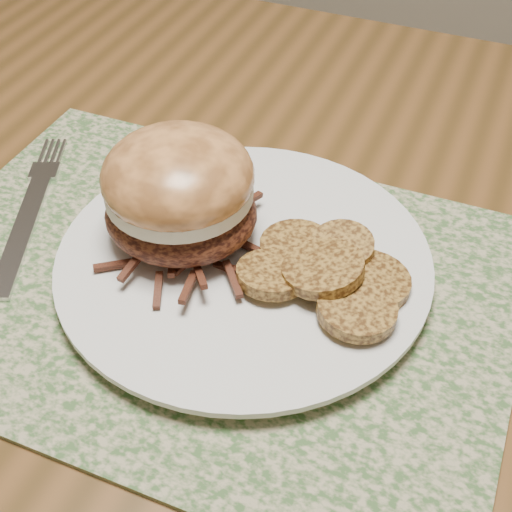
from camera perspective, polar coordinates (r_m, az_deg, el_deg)
The scene contains 5 objects.
placemat at distance 0.53m, azimuth -4.15°, elevation -2.22°, with size 0.45×0.33×0.00m, color #3E6031.
dinner_plate at distance 0.53m, azimuth -0.97°, elevation -0.55°, with size 0.26×0.26×0.02m, color white.
pork_sandwich at distance 0.51m, azimuth -6.16°, elevation 5.12°, with size 0.11×0.11×0.09m.
roasted_potatoes at distance 0.50m, azimuth 5.78°, elevation -1.25°, with size 0.14×0.12×0.03m.
fork at distance 0.61m, azimuth -17.56°, elevation 3.62°, with size 0.09×0.19×0.00m.
Camera 1 is at (-0.11, -0.35, 1.13)m, focal length 50.00 mm.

